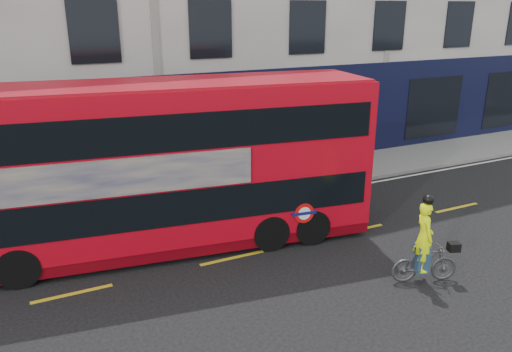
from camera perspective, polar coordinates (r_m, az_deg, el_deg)
ground at (r=12.09m, az=0.15°, el=-12.38°), size 120.00×120.00×0.00m
pavement at (r=17.57m, az=-9.11°, el=-2.13°), size 60.00×3.00×0.12m
kerb at (r=16.23m, az=-7.56°, el=-3.82°), size 60.00×0.12×0.13m
road_edge_line at (r=15.99m, az=-7.21°, el=-4.40°), size 58.00×0.10×0.01m
lane_dashes at (r=13.28m, az=-2.70°, el=-9.34°), size 58.00×0.12×0.01m
bus at (r=13.32m, az=-10.37°, el=1.17°), size 11.32×3.98×4.48m
cyclist at (r=12.53m, az=18.71°, el=-8.32°), size 1.65×0.97×2.23m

